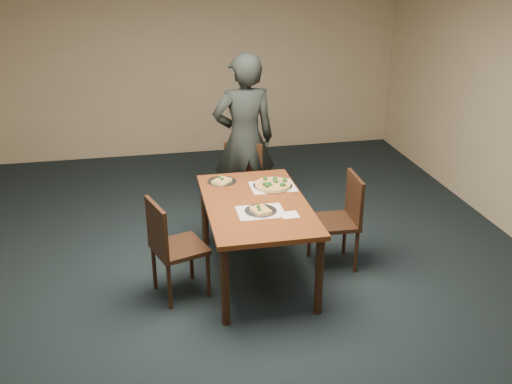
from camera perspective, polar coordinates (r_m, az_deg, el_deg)
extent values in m
plane|color=black|center=(5.09, -1.19, -10.63)|extent=(8.00, 8.00, 0.00)
plane|color=tan|center=(8.32, -6.37, 13.20)|extent=(6.00, 0.00, 6.00)
cube|color=#5E2A12|center=(5.08, 0.00, -1.27)|extent=(0.90, 1.50, 0.04)
cylinder|color=black|center=(4.60, -3.09, -9.44)|extent=(0.07, 0.07, 0.70)
cylinder|color=black|center=(5.80, -5.14, -2.17)|extent=(0.07, 0.07, 0.70)
cylinder|color=black|center=(4.76, 6.34, -8.39)|extent=(0.07, 0.07, 0.70)
cylinder|color=black|center=(5.93, 2.37, -1.53)|extent=(0.07, 0.07, 0.70)
cube|color=black|center=(6.10, -1.57, 0.22)|extent=(0.54, 0.54, 0.04)
cylinder|color=black|center=(6.07, -3.54, -2.37)|extent=(0.04, 0.04, 0.43)
cylinder|color=black|center=(6.39, -2.84, -0.99)|extent=(0.04, 0.04, 0.43)
cylinder|color=black|center=(6.01, -0.18, -2.61)|extent=(0.04, 0.04, 0.43)
cylinder|color=black|center=(6.33, 0.35, -1.20)|extent=(0.04, 0.04, 0.43)
cube|color=black|center=(6.18, -1.27, 2.95)|extent=(0.41, 0.18, 0.44)
cube|color=black|center=(4.99, -7.66, -5.57)|extent=(0.53, 0.53, 0.04)
cylinder|color=black|center=(5.02, -4.80, -8.31)|extent=(0.04, 0.04, 0.43)
cylinder|color=black|center=(4.91, -8.64, -9.35)|extent=(0.04, 0.04, 0.43)
cylinder|color=black|center=(5.31, -6.49, -6.52)|extent=(0.04, 0.04, 0.43)
cylinder|color=black|center=(5.20, -10.14, -7.45)|extent=(0.04, 0.04, 0.43)
cube|color=black|center=(4.82, -9.89, -3.58)|extent=(0.17, 0.41, 0.44)
cube|color=black|center=(5.43, 7.76, -3.03)|extent=(0.43, 0.43, 0.04)
cylinder|color=black|center=(5.65, 5.36, -4.51)|extent=(0.04, 0.04, 0.43)
cylinder|color=black|center=(5.74, 8.85, -4.20)|extent=(0.04, 0.04, 0.43)
cylinder|color=black|center=(5.34, 6.32, -6.28)|extent=(0.04, 0.04, 0.43)
cylinder|color=black|center=(5.44, 10.00, -5.92)|extent=(0.04, 0.04, 0.43)
cube|color=black|center=(5.39, 9.83, -0.57)|extent=(0.05, 0.42, 0.44)
imported|color=black|center=(6.15, -1.18, 5.25)|extent=(0.71, 0.49, 1.87)
cube|color=white|center=(5.40, 1.69, 0.55)|extent=(0.42, 0.32, 0.00)
cube|color=white|center=(4.89, 0.47, -1.98)|extent=(0.40, 0.30, 0.00)
cylinder|color=silver|center=(5.40, 1.69, 0.62)|extent=(0.37, 0.37, 0.01)
cylinder|color=#D9B053|center=(5.40, 1.69, 0.78)|extent=(0.34, 0.34, 0.02)
cylinder|color=#F3D57E|center=(5.39, 1.69, 0.92)|extent=(0.30, 0.30, 0.01)
sphere|color=#154716|center=(5.31, 1.53, 0.72)|extent=(0.03, 0.03, 0.03)
sphere|color=#154716|center=(5.45, 1.89, 1.36)|extent=(0.04, 0.04, 0.04)
sphere|color=#154716|center=(5.38, 2.06, 1.04)|extent=(0.03, 0.03, 0.03)
sphere|color=#154716|center=(5.41, 2.90, 1.19)|extent=(0.04, 0.04, 0.04)
sphere|color=#154716|center=(5.41, 1.88, 1.17)|extent=(0.04, 0.04, 0.04)
sphere|color=#154716|center=(5.28, 1.14, 0.63)|extent=(0.04, 0.04, 0.04)
sphere|color=#154716|center=(5.40, 1.95, 1.13)|extent=(0.04, 0.04, 0.04)
sphere|color=#154716|center=(5.31, 2.74, 0.74)|extent=(0.04, 0.04, 0.04)
sphere|color=#154716|center=(5.32, 0.86, 0.82)|extent=(0.04, 0.04, 0.04)
sphere|color=#154716|center=(5.44, 0.92, 1.35)|extent=(0.04, 0.04, 0.04)
sphere|color=#154716|center=(5.33, 1.32, 0.85)|extent=(0.04, 0.04, 0.04)
sphere|color=#154716|center=(5.31, 2.58, 0.75)|extent=(0.04, 0.04, 0.04)
cylinder|color=silver|center=(4.89, 0.47, -1.91)|extent=(0.28, 0.28, 0.01)
cube|color=#D9B053|center=(4.88, 0.47, -1.78)|extent=(0.18, 0.20, 0.02)
cube|color=#F3D57E|center=(4.88, 0.47, -1.66)|extent=(0.14, 0.16, 0.01)
sphere|color=#154716|center=(4.84, 0.34, -1.74)|extent=(0.03, 0.03, 0.03)
sphere|color=#154716|center=(4.88, 0.25, -1.46)|extent=(0.03, 0.03, 0.03)
cylinder|color=silver|center=(5.51, -3.44, 1.04)|extent=(0.28, 0.28, 0.01)
cube|color=#D9B053|center=(5.51, -3.44, 1.17)|extent=(0.21, 0.21, 0.02)
cube|color=#F3D57E|center=(5.50, -3.45, 1.27)|extent=(0.17, 0.17, 0.01)
sphere|color=#154716|center=(5.48, -3.40, 1.31)|extent=(0.03, 0.03, 0.03)
sphere|color=#154716|center=(5.53, -3.67, 1.53)|extent=(0.03, 0.03, 0.03)
cube|color=white|center=(4.84, 3.43, -2.31)|extent=(0.14, 0.14, 0.01)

